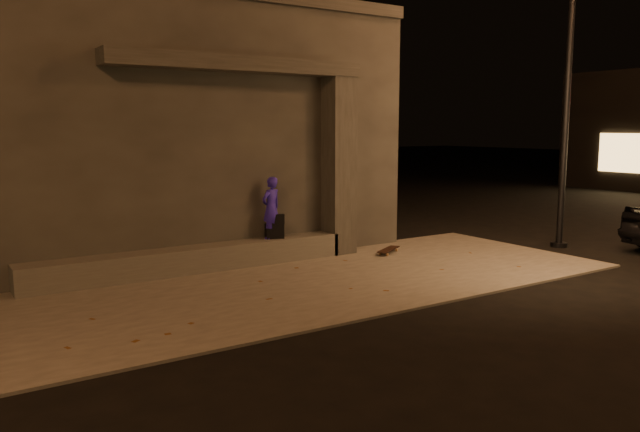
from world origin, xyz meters
TOP-DOWN VIEW (x-y plane):
  - ground at (0.00, 0.00)m, footprint 120.00×120.00m
  - sidewalk at (0.00, 2.00)m, footprint 11.00×4.40m
  - building at (-1.00, 6.49)m, footprint 9.00×5.10m
  - ledge at (-1.50, 3.75)m, footprint 6.00×0.55m
  - column at (1.70, 3.75)m, footprint 0.55×0.55m
  - canopy at (-0.50, 3.80)m, footprint 5.00×0.70m
  - skateboarder at (0.11, 3.75)m, footprint 0.50×0.40m
  - backpack at (0.18, 3.75)m, footprint 0.39×0.30m
  - skateboard at (2.52, 3.10)m, footprint 0.81×0.59m
  - street_lamp_2 at (6.28, 1.72)m, footprint 0.36×0.36m

SIDE VIEW (x-z plane):
  - ground at x=0.00m, z-range 0.00..0.00m
  - sidewalk at x=0.00m, z-range 0.00..0.04m
  - skateboard at x=2.52m, z-range 0.07..0.16m
  - ledge at x=-1.50m, z-range 0.04..0.49m
  - backpack at x=0.18m, z-range 0.41..0.90m
  - skateboarder at x=0.11m, z-range 0.49..1.69m
  - column at x=1.70m, z-range 0.04..3.64m
  - building at x=-1.00m, z-range -0.01..5.22m
  - canopy at x=-0.50m, z-range 3.64..3.92m
  - street_lamp_2 at x=6.28m, z-range 0.50..8.52m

